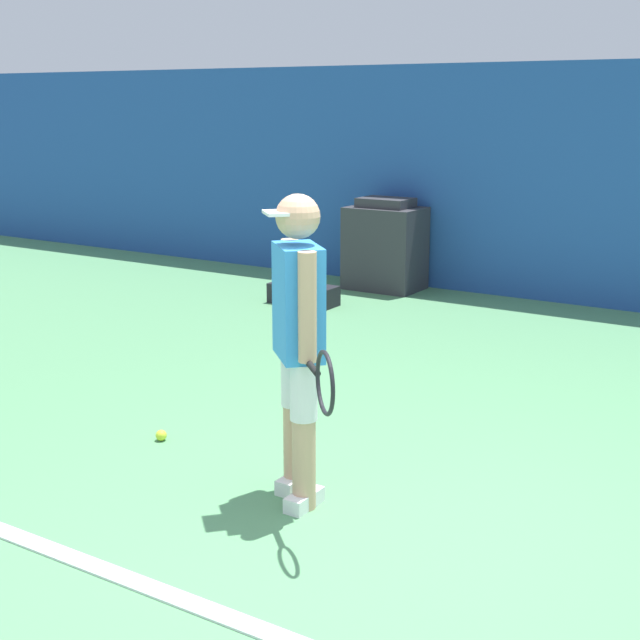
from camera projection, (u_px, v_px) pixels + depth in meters
ground_plane at (358, 557)px, 4.05m from camera, size 24.00×24.00×0.00m
court_baseline at (267, 633)px, 3.47m from camera, size 21.60×0.10×0.01m
tennis_player at (299, 337)px, 4.43m from camera, size 0.70×0.68×1.59m
tennis_ball at (161, 435)px, 5.43m from camera, size 0.07×0.07×0.07m
covered_chair at (385, 246)px, 9.70m from camera, size 0.80×0.57×1.00m
equipment_bag at (303, 294)px, 9.05m from camera, size 0.71×0.30×0.20m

